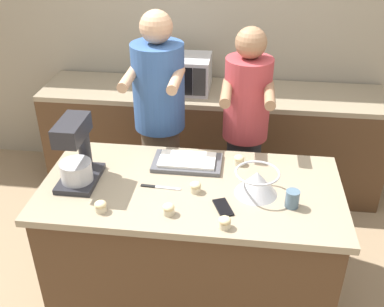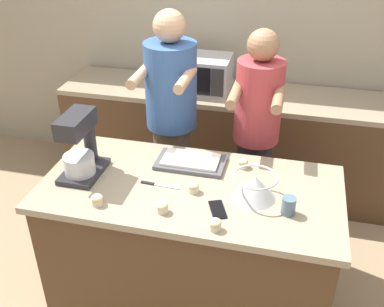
{
  "view_description": "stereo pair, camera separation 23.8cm",
  "coord_description": "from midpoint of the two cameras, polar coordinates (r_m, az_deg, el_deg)",
  "views": [
    {
      "loc": [
        0.25,
        -1.99,
        2.31
      ],
      "look_at": [
        0.0,
        0.04,
        1.1
      ],
      "focal_mm": 42.0,
      "sensor_mm": 36.0,
      "label": 1
    },
    {
      "loc": [
        0.48,
        -1.95,
        2.31
      ],
      "look_at": [
        0.0,
        0.04,
        1.1
      ],
      "focal_mm": 42.0,
      "sensor_mm": 36.0,
      "label": 2
    }
  ],
  "objects": [
    {
      "name": "drinking_glass",
      "position": [
        2.3,
        9.74,
        -5.8
      ],
      "size": [
        0.07,
        0.07,
        0.09
      ],
      "color": "slate",
      "rests_on": "island_counter"
    },
    {
      "name": "cell_phone",
      "position": [
        2.27,
        0.97,
        -6.96
      ],
      "size": [
        0.12,
        0.16,
        0.01
      ],
      "color": "black",
      "rests_on": "island_counter"
    },
    {
      "name": "person_left",
      "position": [
        3.07,
        -6.28,
        2.95
      ],
      "size": [
        0.35,
        0.51,
        1.69
      ],
      "color": "brown",
      "rests_on": "ground_plane"
    },
    {
      "name": "cupcake_4",
      "position": [
        2.73,
        -16.09,
        -0.59
      ],
      "size": [
        0.06,
        0.06,
        0.06
      ],
      "color": "beige",
      "rests_on": "island_counter"
    },
    {
      "name": "baking_tray",
      "position": [
        2.61,
        -3.22,
        -1.14
      ],
      "size": [
        0.4,
        0.23,
        0.04
      ],
      "color": "#4C4C51",
      "rests_on": "island_counter"
    },
    {
      "name": "mixing_bowl",
      "position": [
        2.35,
        5.37,
        -3.71
      ],
      "size": [
        0.23,
        0.23,
        0.13
      ],
      "color": "#BCBCC1",
      "rests_on": "island_counter"
    },
    {
      "name": "person_right",
      "position": [
        3.02,
        4.45,
        1.75
      ],
      "size": [
        0.32,
        0.49,
        1.61
      ],
      "color": "#232328",
      "rests_on": "ground_plane"
    },
    {
      "name": "stand_mixer",
      "position": [
        2.5,
        -17.11,
        -0.29
      ],
      "size": [
        0.2,
        0.3,
        0.37
      ],
      "color": "#232328",
      "rests_on": "island_counter"
    },
    {
      "name": "cupcake_3",
      "position": [
        2.38,
        -2.42,
        -4.35
      ],
      "size": [
        0.06,
        0.06,
        0.06
      ],
      "color": "beige",
      "rests_on": "island_counter"
    },
    {
      "name": "knife",
      "position": [
        2.44,
        -7.15,
        -4.34
      ],
      "size": [
        0.22,
        0.03,
        0.01
      ],
      "color": "#BCBCC1",
      "rests_on": "island_counter"
    },
    {
      "name": "cupcake_5",
      "position": [
        2.14,
        0.98,
        -8.84
      ],
      "size": [
        0.06,
        0.06,
        0.06
      ],
      "color": "beige",
      "rests_on": "island_counter"
    },
    {
      "name": "microwave_oven",
      "position": [
        3.66,
        -3.43,
        10.11
      ],
      "size": [
        0.49,
        0.36,
        0.28
      ],
      "color": "#B7B7BC",
      "rests_on": "back_counter"
    },
    {
      "name": "cupcake_1",
      "position": [
        2.31,
        -14.46,
        -6.61
      ],
      "size": [
        0.06,
        0.06,
        0.06
      ],
      "color": "beige",
      "rests_on": "island_counter"
    },
    {
      "name": "ground_plane",
      "position": [
        3.06,
        -2.44,
        -18.42
      ],
      "size": [
        16.0,
        16.0,
        0.0
      ],
      "primitive_type": "plane",
      "color": "#937A5B"
    },
    {
      "name": "back_wall",
      "position": [
        3.86,
        1.41,
        16.27
      ],
      "size": [
        10.0,
        0.06,
        2.7
      ],
      "color": "gray",
      "rests_on": "ground_plane"
    },
    {
      "name": "cupcake_0",
      "position": [
        2.24,
        -6.06,
        -7.13
      ],
      "size": [
        0.06,
        0.06,
        0.06
      ],
      "color": "beige",
      "rests_on": "island_counter"
    },
    {
      "name": "back_counter",
      "position": [
        3.87,
        0.71,
        1.86
      ],
      "size": [
        2.8,
        0.6,
        0.89
      ],
      "color": "#4C331E",
      "rests_on": "ground_plane"
    },
    {
      "name": "cupcake_2",
      "position": [
        2.61,
        3.42,
        -0.88
      ],
      "size": [
        0.06,
        0.06,
        0.06
      ],
      "color": "beige",
      "rests_on": "island_counter"
    },
    {
      "name": "island_counter",
      "position": [
        2.73,
        -2.66,
        -12.08
      ],
      "size": [
        1.63,
        0.8,
        0.92
      ],
      "color": "#4C331E",
      "rests_on": "ground_plane"
    }
  ]
}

